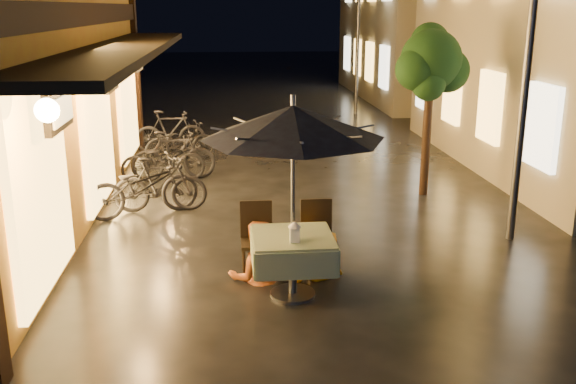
{
  "coord_description": "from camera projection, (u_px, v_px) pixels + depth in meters",
  "views": [
    {
      "loc": [
        -1.27,
        -6.86,
        3.41
      ],
      "look_at": [
        -0.52,
        0.92,
        1.15
      ],
      "focal_mm": 40.0,
      "sensor_mm": 36.0,
      "label": 1
    }
  ],
  "objects": [
    {
      "name": "patio_umbrella",
      "position": [
        293.0,
        122.0,
        7.29
      ],
      "size": [
        2.14,
        2.14,
        2.46
      ],
      "color": "#59595E",
      "rests_on": "ground"
    },
    {
      "name": "person_yellow",
      "position": [
        318.0,
        226.0,
        8.24
      ],
      "size": [
        1.02,
        0.78,
        1.4
      ],
      "primitive_type": "imported",
      "rotation": [
        0.0,
        0.0,
        3.47
      ],
      "color": "#FF9000",
      "rests_on": "ground"
    },
    {
      "name": "bicycle_1",
      "position": [
        160.0,
        185.0,
        10.99
      ],
      "size": [
        1.62,
        0.51,
        0.96
      ],
      "primitive_type": "imported",
      "rotation": [
        0.0,
        0.0,
        1.61
      ],
      "color": "black",
      "rests_on": "ground"
    },
    {
      "name": "bicycle_2",
      "position": [
        163.0,
        160.0,
        12.91
      ],
      "size": [
        1.73,
        0.79,
        0.88
      ],
      "primitive_type": "imported",
      "rotation": [
        0.0,
        0.0,
        1.69
      ],
      "color": "black",
      "rests_on": "ground"
    },
    {
      "name": "streetlamp_far",
      "position": [
        358.0,
        23.0,
        20.48
      ],
      "size": [
        0.36,
        0.36,
        4.23
      ],
      "color": "#59595E",
      "rests_on": "ground"
    },
    {
      "name": "streetlamp_near",
      "position": [
        530.0,
        43.0,
        9.0
      ],
      "size": [
        0.36,
        0.36,
        4.23
      ],
      "color": "#59595E",
      "rests_on": "ground"
    },
    {
      "name": "east_building_far",
      "position": [
        453.0,
        0.0,
        24.51
      ],
      "size": [
        7.3,
        10.3,
        7.3
      ],
      "color": "tan",
      "rests_on": "ground"
    },
    {
      "name": "bicycle_4",
      "position": [
        180.0,
        142.0,
        14.72
      ],
      "size": [
        1.77,
        1.18,
        0.88
      ],
      "primitive_type": "imported",
      "rotation": [
        0.0,
        0.0,
        1.97
      ],
      "color": "black",
      "rests_on": "ground"
    },
    {
      "name": "bicycle_0",
      "position": [
        143.0,
        187.0,
        10.77
      ],
      "size": [
        2.03,
        1.34,
        1.01
      ],
      "primitive_type": "imported",
      "rotation": [
        0.0,
        0.0,
        1.95
      ],
      "color": "black",
      "rests_on": "ground"
    },
    {
      "name": "bicycle_3",
      "position": [
        173.0,
        156.0,
        12.99
      ],
      "size": [
        1.75,
        0.71,
        1.02
      ],
      "primitive_type": "imported",
      "rotation": [
        0.0,
        0.0,
        1.71
      ],
      "color": "black",
      "rests_on": "ground"
    },
    {
      "name": "cafe_chair_right",
      "position": [
        317.0,
        233.0,
        8.48
      ],
      "size": [
        0.42,
        0.42,
        0.97
      ],
      "color": "black",
      "rests_on": "ground"
    },
    {
      "name": "bicycle_5",
      "position": [
        170.0,
        131.0,
        15.53
      ],
      "size": [
        1.72,
        0.55,
        1.02
      ],
      "primitive_type": "imported",
      "rotation": [
        0.0,
        0.0,
        1.61
      ],
      "color": "#222128",
      "rests_on": "ground"
    },
    {
      "name": "cafe_chair_left",
      "position": [
        257.0,
        235.0,
        8.4
      ],
      "size": [
        0.42,
        0.42,
        0.97
      ],
      "color": "black",
      "rests_on": "ground"
    },
    {
      "name": "cafe_table",
      "position": [
        293.0,
        251.0,
        7.72
      ],
      "size": [
        0.99,
        0.99,
        0.78
      ],
      "color": "#59595E",
      "rests_on": "ground"
    },
    {
      "name": "ground",
      "position": [
        339.0,
        305.0,
        7.62
      ],
      "size": [
        90.0,
        90.0,
        0.0
      ],
      "primitive_type": "plane",
      "color": "black",
      "rests_on": "ground"
    },
    {
      "name": "person_orange",
      "position": [
        256.0,
        222.0,
        8.16
      ],
      "size": [
        0.81,
        0.66,
        1.54
      ],
      "primitive_type": "imported",
      "rotation": [
        0.0,
        0.0,
        3.26
      ],
      "color": "#CF672B",
      "rests_on": "ground"
    },
    {
      "name": "table_lantern",
      "position": [
        295.0,
        230.0,
        7.43
      ],
      "size": [
        0.16,
        0.16,
        0.25
      ],
      "color": "white",
      "rests_on": "cafe_table"
    },
    {
      "name": "street_tree",
      "position": [
        431.0,
        64.0,
        11.49
      ],
      "size": [
        1.43,
        1.2,
        3.15
      ],
      "color": "black",
      "rests_on": "ground"
    }
  ]
}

